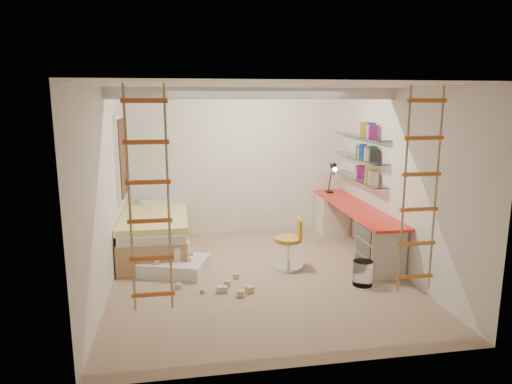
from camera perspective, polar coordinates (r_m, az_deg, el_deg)
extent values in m
plane|color=#937B5F|center=(6.52, 0.45, -10.47)|extent=(4.50, 4.50, 0.00)
cube|color=white|center=(6.35, 0.00, 12.21)|extent=(4.00, 0.18, 0.16)
cube|color=white|center=(7.56, -16.51, 4.26)|extent=(0.06, 1.15, 1.35)
cube|color=#4C2D1E|center=(7.56, -16.21, 4.27)|extent=(0.02, 1.00, 1.20)
cylinder|color=white|center=(6.34, 13.20, -9.83)|extent=(0.27, 0.27, 0.33)
cube|color=red|center=(7.53, 12.32, -1.90)|extent=(0.55, 2.80, 0.04)
cube|color=beige|center=(8.62, 9.51, -2.67)|extent=(0.52, 0.55, 0.71)
cube|color=beige|center=(6.75, 15.35, -6.92)|extent=(0.52, 0.55, 0.71)
cube|color=#4C4742|center=(6.57, 13.33, -5.00)|extent=(0.02, 0.50, 0.18)
cube|color=#4C4742|center=(6.63, 13.24, -6.83)|extent=(0.02, 0.50, 0.18)
cube|color=#4C4742|center=(6.70, 13.15, -8.61)|extent=(0.02, 0.50, 0.18)
cube|color=white|center=(7.78, 12.66, 1.66)|extent=(0.25, 1.80, 0.01)
cube|color=white|center=(7.73, 12.78, 4.22)|extent=(0.25, 1.80, 0.01)
cube|color=white|center=(7.69, 12.89, 6.81)|extent=(0.25, 1.80, 0.01)
cube|color=#AD7F51|center=(7.53, -12.45, -5.89)|extent=(1.00, 2.00, 0.45)
cube|color=white|center=(7.45, -12.55, -3.80)|extent=(0.95, 1.95, 0.12)
cube|color=yellow|center=(7.28, -12.64, -3.27)|extent=(1.02, 1.60, 0.10)
cube|color=white|center=(8.20, -12.32, -1.53)|extent=(0.55, 0.35, 0.12)
cylinder|color=black|center=(8.56, 9.17, 0.02)|extent=(0.14, 0.14, 0.02)
cylinder|color=black|center=(8.52, 9.21, 1.28)|extent=(0.02, 0.15, 0.36)
cylinder|color=black|center=(8.39, 9.49, 2.84)|extent=(0.02, 0.27, 0.20)
cone|color=black|center=(8.27, 9.77, 3.05)|extent=(0.12, 0.14, 0.15)
cylinder|color=#FFEABF|center=(8.24, 9.85, 2.81)|extent=(0.08, 0.04, 0.08)
cylinder|color=orange|center=(6.69, 4.06, -5.95)|extent=(0.43, 0.43, 0.06)
cube|color=orange|center=(6.67, 5.43, -4.46)|extent=(0.07, 0.30, 0.28)
cylinder|color=silver|center=(6.76, 4.04, -7.53)|extent=(0.05, 0.05, 0.39)
cylinder|color=silver|center=(6.83, 4.01, -9.26)|extent=(0.49, 0.49, 0.05)
cube|color=silver|center=(6.74, -10.12, -9.03)|extent=(1.07, 0.95, 0.20)
cube|color=silver|center=(6.81, -11.06, -7.09)|extent=(0.66, 0.60, 0.20)
cube|color=#CCB284|center=(6.77, -11.11, -5.98)|extent=(0.10, 0.10, 0.08)
cube|color=#CCB284|center=(6.74, -11.13, -5.37)|extent=(0.09, 0.09, 0.07)
cube|color=#CCB284|center=(6.72, -11.17, -4.59)|extent=(0.08, 0.08, 0.12)
cube|color=#CCB284|center=(6.56, -8.40, -8.36)|extent=(0.06, 0.06, 0.06)
cube|color=#CCB284|center=(6.81, -8.11, -7.60)|extent=(0.06, 0.06, 0.06)
cube|color=#CCB284|center=(6.54, -12.29, -8.58)|extent=(0.06, 0.06, 0.06)
cube|color=#CCB284|center=(6.44, -2.52, -10.46)|extent=(0.07, 0.07, 0.07)
cube|color=#CCB284|center=(6.02, -6.76, -12.14)|extent=(0.07, 0.07, 0.07)
cube|color=#CCB284|center=(6.20, -9.64, -11.52)|extent=(0.07, 0.07, 0.07)
cube|color=#CCB284|center=(5.89, -1.98, -12.63)|extent=(0.07, 0.07, 0.07)
cube|color=#CCB284|center=(6.22, -3.59, -11.29)|extent=(0.07, 0.07, 0.07)
cube|color=#CCB284|center=(6.01, -4.54, -12.12)|extent=(0.07, 0.07, 0.07)
cube|color=#CCB284|center=(6.20, -3.60, -11.35)|extent=(0.07, 0.07, 0.07)
cube|color=#CCB284|center=(6.02, -3.93, -12.08)|extent=(0.07, 0.07, 0.07)
cube|color=#CCB284|center=(6.00, -0.79, -12.16)|extent=(0.07, 0.07, 0.07)
cube|color=white|center=(7.76, 12.70, 2.51)|extent=(0.14, 0.70, 0.22)
cube|color=#194CA5|center=(7.71, 12.82, 5.07)|extent=(0.14, 0.70, 0.22)
cube|color=yellow|center=(7.68, 12.93, 7.67)|extent=(0.14, 0.46, 0.22)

